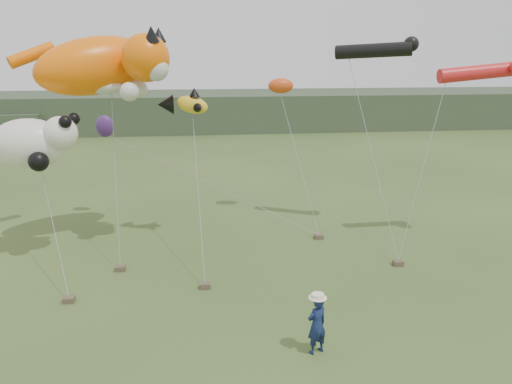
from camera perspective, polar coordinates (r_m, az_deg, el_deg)
ground at (r=16.35m, az=0.87°, el=-15.40°), size 120.00×120.00×0.00m
headland at (r=58.95m, az=-8.13°, el=9.10°), size 90.00×13.00×4.00m
festival_attendant at (r=14.92m, az=6.96°, el=-14.84°), size 0.77×0.66×1.79m
sandbag_anchors at (r=20.23m, az=-2.92°, el=-8.72°), size 13.08×5.34×0.20m
cat_kite at (r=22.50m, az=-16.69°, el=13.74°), size 6.99×4.77×3.17m
fish_kite at (r=22.32m, az=-8.39°, el=9.91°), size 2.33×1.53×1.27m
tube_kites at (r=24.05m, az=18.93°, el=14.16°), size 7.27×4.40×1.99m
panda_kite at (r=22.09m, az=-24.03°, el=5.19°), size 3.57×2.31×2.22m
misc_kites at (r=25.86m, az=-6.05°, el=10.01°), size 10.05×1.15×2.90m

